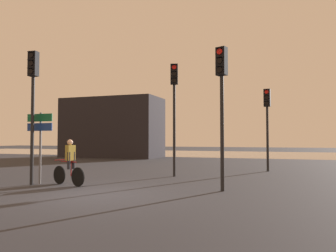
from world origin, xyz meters
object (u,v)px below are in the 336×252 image
traffic_light_center (174,99)px  traffic_light_far_right (267,114)px  direction_sign_post (40,135)px  traffic_light_near_right (222,91)px  cyclist (70,162)px  distant_building (112,128)px  traffic_light_near_left (33,92)px

traffic_light_center → traffic_light_far_right: (3.77, 3.73, -0.49)m
traffic_light_far_right → direction_sign_post: (-7.61, -7.70, -1.13)m
traffic_light_far_right → traffic_light_near_right: 7.18m
traffic_light_far_right → cyclist: (-6.38, -7.61, -2.11)m
distant_building → traffic_light_near_left: size_ratio=1.85×
cyclist → traffic_light_near_left: bearing=120.8°
distant_building → traffic_light_center: distant_building is taller
traffic_light_far_right → traffic_light_center: bearing=50.1°
traffic_light_far_right → traffic_light_near_left: size_ratio=0.87×
traffic_light_near_left → cyclist: traffic_light_near_left is taller
direction_sign_post → cyclist: direction_sign_post is taller
distant_building → traffic_light_near_left: (6.20, -17.02, 0.64)m
traffic_light_near_left → direction_sign_post: (0.14, 0.24, -1.52)m
traffic_light_near_right → direction_sign_post: 6.70m
distant_building → traffic_light_near_right: distant_building is taller
traffic_light_center → traffic_light_far_right: bearing=-151.8°
traffic_light_far_right → cyclist: bearing=55.5°
traffic_light_center → direction_sign_post: 5.75m
traffic_light_center → traffic_light_near_left: bearing=30.3°
traffic_light_center → traffic_light_near_left: traffic_light_center is taller
direction_sign_post → traffic_light_near_left: bearing=61.4°
distant_building → traffic_light_far_right: size_ratio=2.11×
traffic_light_near_left → direction_sign_post: bearing=-122.7°
traffic_light_near_left → direction_sign_post: 1.54m
direction_sign_post → cyclist: (1.23, 0.09, -0.97)m
direction_sign_post → traffic_light_far_right: bearing=-134.1°
cyclist → traffic_light_near_right: bearing=-67.2°
traffic_light_near_right → traffic_light_center: bearing=-32.6°
distant_building → traffic_light_near_left: distant_building is taller
traffic_light_near_left → distant_building: bearing=-73.6°
distant_building → traffic_light_near_right: 20.67m
traffic_light_near_left → cyclist: 2.86m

